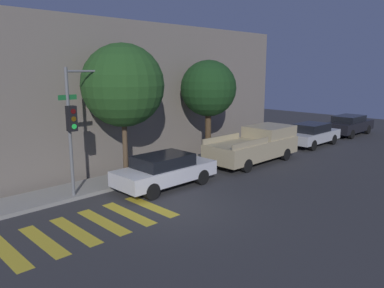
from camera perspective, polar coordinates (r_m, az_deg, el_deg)
name	(u,v)px	position (r m, az deg, el deg)	size (l,w,h in m)	color
ground_plane	(175,209)	(13.19, -2.57, -9.88)	(60.00, 60.00, 0.00)	#333335
sidewalk	(110,182)	(16.30, -12.33, -5.69)	(26.00, 1.81, 0.14)	gray
building_row	(59,96)	(19.44, -19.63, 6.92)	(26.00, 6.00, 6.98)	slate
crosswalk	(89,226)	(12.28, -15.38, -11.97)	(5.29, 2.60, 0.00)	gold
traffic_light_pole	(80,111)	(14.25, -16.66, 4.88)	(2.24, 0.56, 4.85)	slate
sedan_near_corner	(165,170)	(15.30, -4.15, -3.99)	(4.33, 1.79, 1.38)	silver
pickup_truck	(256,145)	(19.74, 9.69, -0.12)	(5.46, 2.12, 1.77)	tan
sedan_middle	(312,134)	(24.76, 17.77, 1.46)	(4.29, 1.82, 1.42)	#B7BABF
sedan_far_end	(349,125)	(29.73, 22.81, 2.74)	(4.69, 1.85, 1.44)	black
tree_near_corner	(123,85)	(15.77, -10.48, 8.76)	(3.42, 3.42, 5.83)	brown
tree_midblock	(208,89)	(19.15, 2.53, 8.40)	(2.84, 2.84, 5.23)	#4C3823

